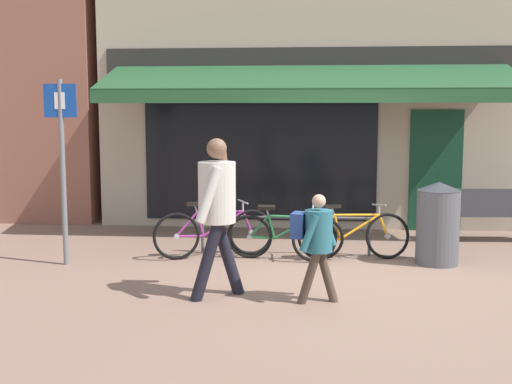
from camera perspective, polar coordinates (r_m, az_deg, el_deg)
The scene contains 11 objects.
ground_plane at distance 8.41m, azimuth 7.32°, elevation -7.17°, with size 160.00×160.00×0.00m, color #846656.
shop_front at distance 12.81m, azimuth 4.61°, elevation 10.08°, with size 7.46×4.51×5.46m.
bike_rack_rail at distance 9.32m, azimuth 2.61°, elevation -2.83°, with size 2.53×0.04×0.57m.
bicycle_purple at distance 9.18m, azimuth -3.76°, elevation -3.59°, with size 1.66×0.76×0.81m.
bicycle_green at distance 9.01m, azimuth 2.55°, elevation -3.88°, with size 1.65×0.52×0.81m.
bicycle_orange at distance 9.09m, azimuth 8.44°, elevation -3.82°, with size 1.69×0.70×0.81m.
pedestrian_adult at distance 7.10m, azimuth -3.49°, elevation -0.80°, with size 0.59×0.76×1.80m.
pedestrian_child at distance 6.97m, azimuth 5.33°, elevation -3.91°, with size 0.54×0.42×1.21m.
litter_bin at distance 9.07m, azimuth 15.86°, elevation -2.67°, with size 0.59×0.59×1.13m.
parking_sign at distance 8.95m, azimuth -16.85°, elevation 3.35°, with size 0.44×0.07×2.49m.
park_bench at distance 10.87m, azimuth 19.79°, elevation -1.77°, with size 1.62×0.54×0.87m.
Camera 1 is at (-0.37, -8.14, 2.08)m, focal length 45.00 mm.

